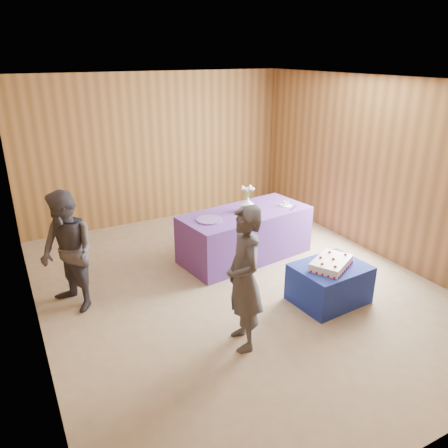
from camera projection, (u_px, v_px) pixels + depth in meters
ground at (236, 287)px, 6.00m from camera, size 6.00×6.00×0.00m
room_shell at (238, 158)px, 5.34m from camera, size 5.04×6.04×2.72m
cake_table at (329, 283)px, 5.58m from camera, size 0.95×0.77×0.50m
serving_table at (245, 234)px, 6.75m from camera, size 2.10×1.16×0.75m
sheet_cake at (331, 263)px, 5.45m from camera, size 0.70×0.62×0.14m
vase at (248, 204)px, 6.59m from camera, size 0.27×0.27×0.22m
flower_spray at (248, 189)px, 6.50m from camera, size 0.20×0.20×0.16m
platter at (209, 220)px, 6.27m from camera, size 0.40×0.40×0.02m
plate at (286, 205)px, 6.86m from camera, size 0.18×0.18×0.01m
cake_slice at (286, 203)px, 6.84m from camera, size 0.09×0.08×0.09m
knife at (293, 208)px, 6.76m from camera, size 0.23×0.16×0.00m
guest_left at (244, 279)px, 4.55m from camera, size 0.50×0.65×1.61m
guest_right at (68, 252)px, 5.25m from camera, size 0.82×0.91×1.52m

